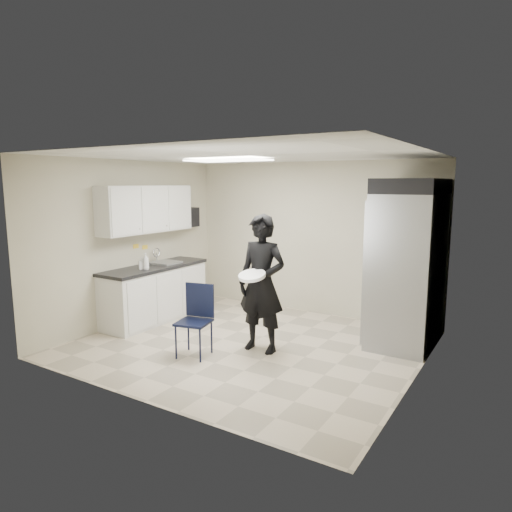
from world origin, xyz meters
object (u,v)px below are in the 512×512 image
Objects in this scene: folding_chair at (194,322)px; man_tuxedo at (262,284)px; commercial_fridge at (408,270)px; lower_counter at (155,294)px.

folding_chair is 0.49× the size of man_tuxedo.
man_tuxedo is at bearing 32.98° from folding_chair.
lower_counter is at bearing -164.12° from commercial_fridge.
man_tuxedo reaches higher than folding_chair.
folding_chair is 1.02m from man_tuxedo.
commercial_fridge is at bearing 29.73° from folding_chair.
folding_chair is (1.57, -0.92, 0.02)m from lower_counter.
folding_chair is at bearing -30.42° from lower_counter.
commercial_fridge is 1.14× the size of man_tuxedo.
commercial_fridge reaches higher than folding_chair.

